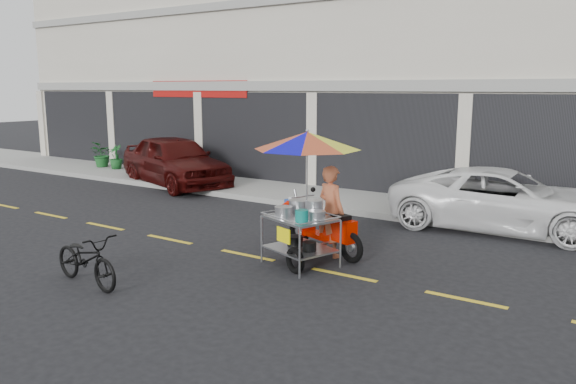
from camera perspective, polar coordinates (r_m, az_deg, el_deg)
The scene contains 9 objects.
ground at distance 9.42m, azimuth 5.68°, elevation -8.39°, with size 90.00×90.00×0.00m, color black.
sidewalk at distance 14.33m, azimuth 16.00°, elevation -1.83°, with size 45.00×3.00×0.15m, color gray.
centerline at distance 9.42m, azimuth 5.68°, elevation -8.37°, with size 42.00×0.10×0.01m, color gold.
maroon_sedan at distance 17.92m, azimuth -11.39°, elevation 3.14°, with size 1.88×4.68×1.60m, color #330706.
white_pickup at distance 12.96m, azimuth 21.13°, elevation -0.77°, with size 2.20×4.77×1.32m, color white.
plant_tall at distance 21.86m, azimuth -18.33°, elevation 3.67°, with size 0.85×0.74×0.95m, color #195221.
plant_short at distance 21.21m, azimuth -17.08°, elevation 3.43°, with size 0.49×0.49×0.87m, color #195221.
near_bicycle at distance 9.35m, azimuth -19.81°, elevation -6.42°, with size 0.56×1.60×0.84m, color black.
food_vendor_rig at distance 9.76m, azimuth 2.69°, elevation 1.37°, with size 2.33×2.40×2.38m.
Camera 1 is at (4.10, -7.91, 3.05)m, focal length 35.00 mm.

